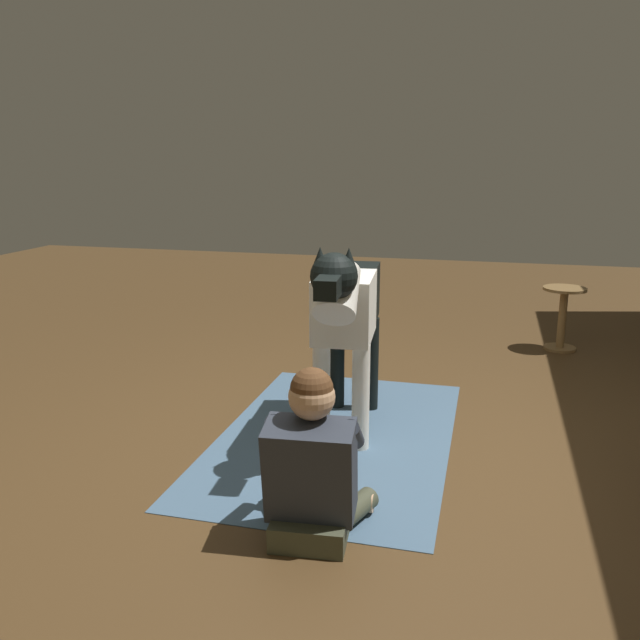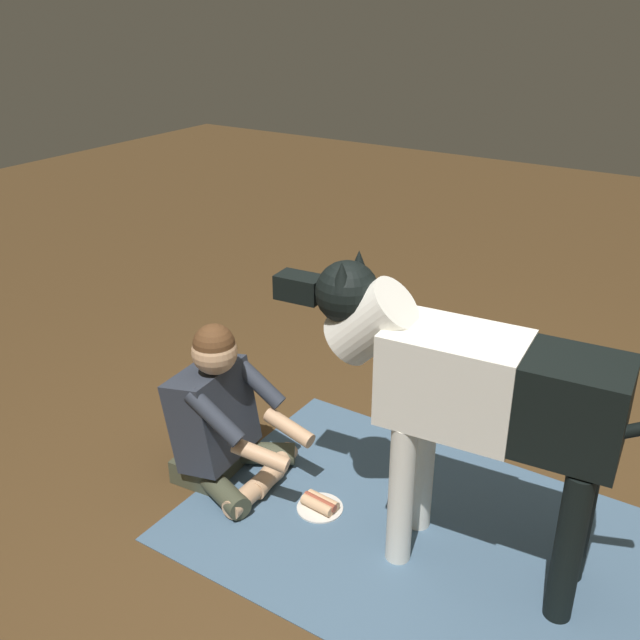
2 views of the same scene
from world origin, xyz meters
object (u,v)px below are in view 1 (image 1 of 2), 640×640
(person_sitting_on_floor, at_px, (313,467))
(round_side_table, at_px, (563,313))
(large_dog, at_px, (346,310))
(hot_dog_on_plate, at_px, (330,476))

(person_sitting_on_floor, relative_size, round_side_table, 1.42)
(large_dog, height_order, round_side_table, large_dog)
(large_dog, bearing_deg, round_side_table, 147.36)
(hot_dog_on_plate, distance_m, round_side_table, 3.30)
(person_sitting_on_floor, distance_m, round_side_table, 3.74)
(large_dog, distance_m, round_side_table, 2.80)
(person_sitting_on_floor, distance_m, large_dog, 1.25)
(large_dog, relative_size, hot_dog_on_plate, 7.31)
(hot_dog_on_plate, xyz_separation_m, round_side_table, (-2.95, 1.43, 0.31))
(large_dog, bearing_deg, hot_dog_on_plate, 4.91)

